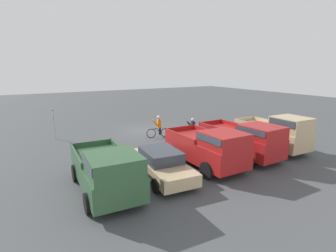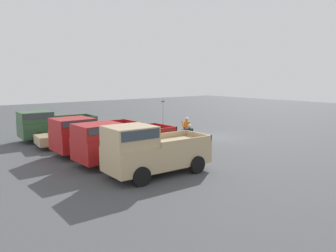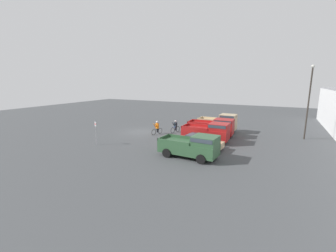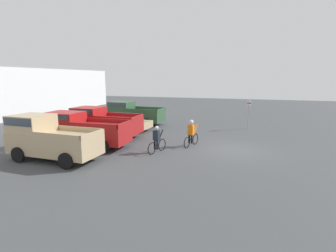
% 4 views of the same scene
% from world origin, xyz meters
% --- Properties ---
extents(ground_plane, '(80.00, 80.00, 0.00)m').
position_xyz_m(ground_plane, '(0.00, 0.00, 0.00)').
color(ground_plane, '#424447').
extents(pickup_truck_0, '(2.28, 4.94, 2.35)m').
position_xyz_m(pickup_truck_0, '(-4.82, 9.29, 1.20)').
color(pickup_truck_0, tan).
rests_on(pickup_truck_0, ground_plane).
extents(pickup_truck_1, '(2.29, 5.36, 2.16)m').
position_xyz_m(pickup_truck_1, '(-2.04, 9.19, 1.13)').
color(pickup_truck_1, maroon).
rests_on(pickup_truck_1, ground_plane).
extents(pickup_truck_2, '(2.32, 4.95, 2.16)m').
position_xyz_m(pickup_truck_2, '(0.77, 9.43, 1.13)').
color(pickup_truck_2, maroon).
rests_on(pickup_truck_2, ground_plane).
extents(sedan_0, '(2.28, 4.91, 1.37)m').
position_xyz_m(sedan_0, '(3.57, 9.24, 0.69)').
color(sedan_0, tan).
rests_on(sedan_0, ground_plane).
extents(pickup_truck_3, '(2.49, 5.21, 2.08)m').
position_xyz_m(pickup_truck_3, '(6.39, 9.69, 1.08)').
color(pickup_truck_3, '#2D5133').
rests_on(pickup_truck_3, ground_plane).
extents(cyclist_0, '(1.79, 0.62, 1.72)m').
position_xyz_m(cyclist_0, '(0.14, 2.65, 0.87)').
color(cyclist_0, black).
rests_on(cyclist_0, ground_plane).
extents(cyclist_1, '(1.69, 0.59, 1.60)m').
position_xyz_m(cyclist_1, '(-1.88, 4.23, 0.77)').
color(cyclist_1, black).
rests_on(cyclist_1, ground_plane).
extents(fire_lane_sign, '(0.13, 0.29, 2.53)m').
position_xyz_m(fire_lane_sign, '(7.09, -0.71, 1.52)').
color(fire_lane_sign, '#9E9EA3').
rests_on(fire_lane_sign, ground_plane).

